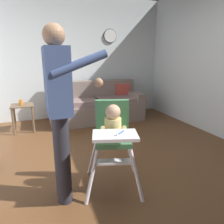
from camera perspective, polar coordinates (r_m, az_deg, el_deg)
ground at (r=2.86m, az=2.91°, el=-15.37°), size 5.64×6.83×0.10m
wall_far at (r=5.00m, az=-9.36°, el=14.38°), size 4.84×0.06×2.72m
couch at (r=4.68m, az=-4.39°, el=1.80°), size 2.04×0.86×0.86m
high_chair at (r=2.15m, az=0.23°, el=-5.08°), size 0.75×0.83×0.95m
adult_standing at (r=1.95m, az=-14.27°, el=1.16°), size 0.51×0.49×1.66m
side_table at (r=4.27m, az=-23.30°, el=-0.01°), size 0.40×0.40×0.52m
sippy_cup at (r=4.23m, az=-23.75°, el=2.46°), size 0.07×0.07×0.10m
wall_clock at (r=5.20m, az=-0.53°, el=20.20°), size 0.32×0.04×0.32m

